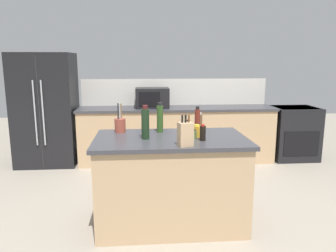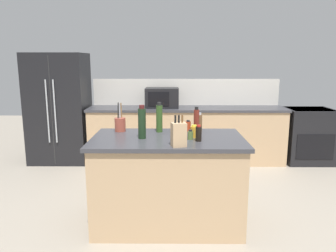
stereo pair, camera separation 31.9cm
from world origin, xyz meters
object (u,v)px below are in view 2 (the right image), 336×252
at_px(soy_sauce_bottle, 199,134).
at_px(wine_bottle, 142,123).
at_px(knife_block, 179,134).
at_px(microwave, 162,98).
at_px(range_oven, 308,135).
at_px(refrigerator, 59,108).
at_px(vinegar_bottle, 196,121).
at_px(utensil_crock, 120,124).
at_px(olive_oil_bottle, 159,118).
at_px(spice_jar_paprika, 188,126).
at_px(pepper_grinder, 199,123).
at_px(honey_jar, 194,132).
at_px(spice_jar_oregano, 190,135).

relative_size(soy_sauce_bottle, wine_bottle, 0.47).
bearing_deg(knife_block, microwave, 80.65).
bearing_deg(range_oven, refrigerator, 179.31).
bearing_deg(refrigerator, vinegar_bottle, -43.39).
bearing_deg(microwave, utensil_crock, -102.32).
distance_m(olive_oil_bottle, soy_sauce_bottle, 0.59).
bearing_deg(olive_oil_bottle, utensil_crock, 176.28).
relative_size(refrigerator, wine_bottle, 5.41).
distance_m(olive_oil_bottle, spice_jar_paprika, 0.34).
bearing_deg(pepper_grinder, vinegar_bottle, -114.78).
bearing_deg(knife_block, range_oven, 34.13).
relative_size(honey_jar, wine_bottle, 0.38).
distance_m(microwave, spice_jar_oregano, 2.31).
xyz_separation_m(utensil_crock, spice_jar_paprika, (0.76, 0.01, -0.02)).
xyz_separation_m(spice_jar_oregano, soy_sauce_bottle, (0.08, -0.07, 0.03)).
bearing_deg(utensil_crock, spice_jar_oregano, -26.47).
xyz_separation_m(utensil_crock, olive_oil_bottle, (0.44, -0.03, 0.07)).
height_order(refrigerator, range_oven, refrigerator).
bearing_deg(spice_jar_paprika, spice_jar_oregano, -89.71).
xyz_separation_m(olive_oil_bottle, spice_jar_paprika, (0.32, 0.04, -0.10)).
xyz_separation_m(range_oven, olive_oil_bottle, (-2.46, -1.93, 0.63)).
bearing_deg(refrigerator, range_oven, -0.69).
bearing_deg(honey_jar, utensil_crock, 159.98).
xyz_separation_m(olive_oil_bottle, soy_sauce_bottle, (0.40, -0.42, -0.08)).
bearing_deg(utensil_crock, spice_jar_paprika, 0.52).
bearing_deg(spice_jar_paprika, pepper_grinder, -12.60).
xyz_separation_m(vinegar_bottle, honey_jar, (-0.04, -0.19, -0.08)).
bearing_deg(pepper_grinder, range_oven, 43.48).
height_order(honey_jar, spice_jar_paprika, honey_jar).
xyz_separation_m(utensil_crock, wine_bottle, (0.27, -0.34, 0.08)).
relative_size(soy_sauce_bottle, spice_jar_paprika, 1.30).
relative_size(vinegar_bottle, pepper_grinder, 1.36).
xyz_separation_m(knife_block, spice_jar_oregano, (0.12, 0.27, -0.07)).
bearing_deg(refrigerator, microwave, -1.68).
bearing_deg(utensil_crock, pepper_grinder, -1.31).
xyz_separation_m(knife_block, olive_oil_bottle, (-0.20, 0.62, 0.04)).
bearing_deg(range_oven, knife_block, -131.62).
bearing_deg(vinegar_bottle, olive_oil_bottle, 169.04).
bearing_deg(wine_bottle, microwave, 86.37).
height_order(knife_block, utensil_crock, utensil_crock).
height_order(pepper_grinder, spice_jar_paprika, pepper_grinder).
relative_size(utensil_crock, pepper_grinder, 1.51).
bearing_deg(wine_bottle, vinegar_bottle, 22.52).
height_order(refrigerator, utensil_crock, refrigerator).
bearing_deg(vinegar_bottle, refrigerator, 136.61).
xyz_separation_m(spice_jar_oregano, pepper_grinder, (0.12, 0.36, 0.06)).
bearing_deg(microwave, spice_jar_oregano, -81.45).
height_order(microwave, pepper_grinder, microwave).
bearing_deg(vinegar_bottle, knife_block, -110.33).
bearing_deg(honey_jar, pepper_grinder, 74.39).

